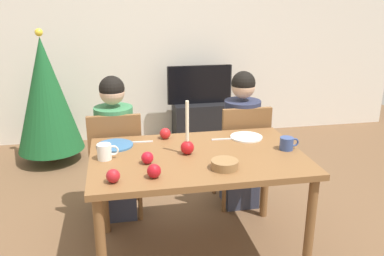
# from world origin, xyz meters

# --- Properties ---
(ground_plane) EXTENTS (7.68, 7.68, 0.00)m
(ground_plane) POSITION_xyz_m (0.00, 0.00, 0.00)
(ground_plane) COLOR brown
(back_wall) EXTENTS (6.40, 0.10, 2.60)m
(back_wall) POSITION_xyz_m (0.00, 2.60, 1.30)
(back_wall) COLOR silver
(back_wall) RESTS_ON ground
(dining_table) EXTENTS (1.40, 0.90, 0.75)m
(dining_table) POSITION_xyz_m (0.00, 0.00, 0.67)
(dining_table) COLOR brown
(dining_table) RESTS_ON ground
(chair_left) EXTENTS (0.40, 0.40, 0.90)m
(chair_left) POSITION_xyz_m (-0.53, 0.61, 0.51)
(chair_left) COLOR brown
(chair_left) RESTS_ON ground
(chair_right) EXTENTS (0.40, 0.40, 0.90)m
(chair_right) POSITION_xyz_m (0.50, 0.61, 0.51)
(chair_right) COLOR brown
(chair_right) RESTS_ON ground
(person_left_child) EXTENTS (0.30, 0.30, 1.17)m
(person_left_child) POSITION_xyz_m (-0.53, 0.64, 0.57)
(person_left_child) COLOR #33384C
(person_left_child) RESTS_ON ground
(person_right_child) EXTENTS (0.30, 0.30, 1.17)m
(person_right_child) POSITION_xyz_m (0.50, 0.64, 0.57)
(person_right_child) COLOR #33384C
(person_right_child) RESTS_ON ground
(tv_stand) EXTENTS (0.64, 0.40, 0.48)m
(tv_stand) POSITION_xyz_m (0.50, 2.30, 0.24)
(tv_stand) COLOR black
(tv_stand) RESTS_ON ground
(tv) EXTENTS (0.79, 0.05, 0.46)m
(tv) POSITION_xyz_m (0.50, 2.30, 0.71)
(tv) COLOR black
(tv) RESTS_ON tv_stand
(christmas_tree) EXTENTS (0.70, 0.70, 1.43)m
(christmas_tree) POSITION_xyz_m (-1.23, 1.94, 0.74)
(christmas_tree) COLOR brown
(christmas_tree) RESTS_ON ground
(candle_centerpiece) EXTENTS (0.09, 0.09, 0.36)m
(candle_centerpiece) POSITION_xyz_m (-0.06, 0.03, 0.82)
(candle_centerpiece) COLOR red
(candle_centerpiece) RESTS_ON dining_table
(plate_left) EXTENTS (0.25, 0.25, 0.01)m
(plate_left) POSITION_xyz_m (-0.53, 0.26, 0.76)
(plate_left) COLOR teal
(plate_left) RESTS_ON dining_table
(plate_right) EXTENTS (0.23, 0.23, 0.01)m
(plate_right) POSITION_xyz_m (0.42, 0.26, 0.76)
(plate_right) COLOR white
(plate_right) RESTS_ON dining_table
(mug_left) EXTENTS (0.14, 0.09, 0.10)m
(mug_left) POSITION_xyz_m (-0.60, 0.04, 0.80)
(mug_left) COLOR white
(mug_left) RESTS_ON dining_table
(mug_right) EXTENTS (0.13, 0.09, 0.09)m
(mug_right) POSITION_xyz_m (0.61, -0.02, 0.79)
(mug_right) COLOR #33477F
(mug_right) RESTS_ON dining_table
(fork_left) EXTENTS (0.18, 0.02, 0.01)m
(fork_left) POSITION_xyz_m (-0.36, 0.30, 0.75)
(fork_left) COLOR silver
(fork_left) RESTS_ON dining_table
(fork_right) EXTENTS (0.18, 0.02, 0.01)m
(fork_right) POSITION_xyz_m (0.24, 0.25, 0.75)
(fork_right) COLOR silver
(fork_right) RESTS_ON dining_table
(bowl_walnuts) EXTENTS (0.17, 0.17, 0.05)m
(bowl_walnuts) POSITION_xyz_m (0.12, -0.25, 0.78)
(bowl_walnuts) COLOR olive
(bowl_walnuts) RESTS_ON dining_table
(apple_near_candle) EXTENTS (0.08, 0.08, 0.08)m
(apple_near_candle) POSITION_xyz_m (-0.32, -0.29, 0.79)
(apple_near_candle) COLOR #AC121B
(apple_near_candle) RESTS_ON dining_table
(apple_by_left_plate) EXTENTS (0.08, 0.08, 0.08)m
(apple_by_left_plate) POSITION_xyz_m (-0.17, 0.35, 0.79)
(apple_by_left_plate) COLOR red
(apple_by_left_plate) RESTS_ON dining_table
(apple_by_right_mug) EXTENTS (0.08, 0.08, 0.08)m
(apple_by_right_mug) POSITION_xyz_m (-0.34, -0.08, 0.79)
(apple_by_right_mug) COLOR red
(apple_by_right_mug) RESTS_ON dining_table
(apple_far_edge) EXTENTS (0.08, 0.08, 0.08)m
(apple_far_edge) POSITION_xyz_m (-0.55, -0.31, 0.79)
(apple_far_edge) COLOR #AC1B22
(apple_far_edge) RESTS_ON dining_table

